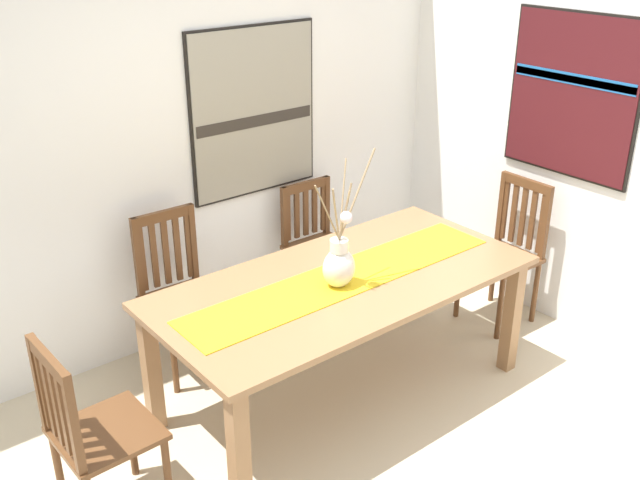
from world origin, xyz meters
name	(u,v)px	position (x,y,z in m)	size (l,w,h in m)	color
ground_plane	(408,466)	(0.00, 0.00, -0.01)	(6.40, 6.40, 0.03)	beige
wall_back	(202,126)	(0.00, 1.86, 1.35)	(6.40, 0.12, 2.70)	white
dining_table	(343,294)	(0.11, 0.65, 0.66)	(2.08, 1.00, 0.76)	#8E6642
table_runner	(344,278)	(0.11, 0.65, 0.76)	(1.91, 0.36, 0.01)	gold
centerpiece_vase	(339,263)	(0.04, 0.60, 0.90)	(0.37, 0.17, 0.72)	silver
chair_0	(178,290)	(-0.43, 1.51, 0.51)	(0.43, 0.43, 0.97)	brown
chair_1	(507,249)	(1.54, 0.65, 0.51)	(0.43, 0.43, 0.97)	brown
chair_2	(92,431)	(-1.35, 0.62, 0.50)	(0.43, 0.43, 0.95)	brown
chair_3	(317,243)	(0.65, 1.55, 0.48)	(0.43, 0.43, 0.89)	brown
painting_on_back_wall	(254,112)	(0.33, 1.79, 1.40)	(0.92, 0.05, 1.07)	black
painting_on_side_wall	(573,96)	(1.79, 0.49, 1.53)	(0.05, 0.88, 1.00)	black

